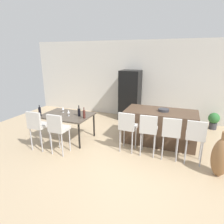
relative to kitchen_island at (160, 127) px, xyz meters
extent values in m
plane|color=tan|center=(-0.67, -0.85, -0.46)|extent=(10.00, 10.00, 0.00)
cube|color=beige|center=(-0.67, 2.09, 0.99)|extent=(10.00, 0.12, 2.90)
cube|color=#4C3828|center=(0.00, 0.00, 0.00)|extent=(1.91, 0.94, 0.92)
cube|color=beige|center=(-0.69, -0.79, 0.19)|extent=(0.41, 0.41, 0.08)
cube|color=beige|center=(-0.69, -0.96, 0.41)|extent=(0.40, 0.07, 0.36)
cylinder|color=#B2B2B7|center=(-0.84, -0.62, -0.16)|extent=(0.03, 0.03, 0.61)
cylinder|color=#B2B2B7|center=(-0.52, -0.63, -0.16)|extent=(0.03, 0.03, 0.61)
cylinder|color=#B2B2B7|center=(-0.85, -0.94, -0.16)|extent=(0.03, 0.03, 0.61)
cylinder|color=#B2B2B7|center=(-0.53, -0.95, -0.16)|extent=(0.03, 0.03, 0.61)
cube|color=beige|center=(-0.17, -0.79, 0.19)|extent=(0.43, 0.43, 0.08)
cube|color=beige|center=(-0.16, -0.96, 0.41)|extent=(0.40, 0.09, 0.36)
cylinder|color=#B2B2B7|center=(-0.34, -0.64, -0.16)|extent=(0.03, 0.03, 0.61)
cylinder|color=#B2B2B7|center=(-0.02, -0.62, -0.16)|extent=(0.03, 0.03, 0.61)
cylinder|color=#B2B2B7|center=(-0.32, -0.96, -0.16)|extent=(0.03, 0.03, 0.61)
cylinder|color=#B2B2B7|center=(0.00, -0.94, -0.16)|extent=(0.03, 0.03, 0.61)
cube|color=beige|center=(0.35, -0.79, 0.19)|extent=(0.43, 0.43, 0.08)
cube|color=beige|center=(0.36, -0.96, 0.41)|extent=(0.40, 0.09, 0.36)
cylinder|color=#B2B2B7|center=(0.18, -0.64, -0.16)|extent=(0.03, 0.03, 0.61)
cylinder|color=#B2B2B7|center=(0.50, -0.62, -0.16)|extent=(0.03, 0.03, 0.61)
cylinder|color=#B2B2B7|center=(0.20, -0.96, -0.16)|extent=(0.03, 0.03, 0.61)
cylinder|color=#B2B2B7|center=(0.52, -0.94, -0.16)|extent=(0.03, 0.03, 0.61)
cube|color=beige|center=(0.87, -0.79, 0.19)|extent=(0.40, 0.40, 0.08)
cube|color=beige|center=(0.87, -0.96, 0.41)|extent=(0.40, 0.06, 0.36)
cylinder|color=#B2B2B7|center=(0.71, -0.63, -0.16)|extent=(0.03, 0.03, 0.61)
cylinder|color=#B2B2B7|center=(1.03, -0.63, -0.16)|extent=(0.03, 0.03, 0.61)
cylinder|color=#B2B2B7|center=(0.71, -0.95, -0.16)|extent=(0.03, 0.03, 0.61)
cylinder|color=#B2B2B7|center=(1.03, -0.95, -0.16)|extent=(0.03, 0.03, 0.61)
cube|color=#4C4238|center=(-2.54, -0.74, 0.26)|extent=(1.39, 0.98, 0.04)
cylinder|color=black|center=(-3.17, -0.31, -0.11)|extent=(0.05, 0.05, 0.70)
cylinder|color=black|center=(-1.90, -0.31, -0.11)|extent=(0.05, 0.05, 0.70)
cylinder|color=black|center=(-3.17, -1.17, -0.11)|extent=(0.05, 0.05, 0.70)
cylinder|color=black|center=(-1.90, -1.17, -0.11)|extent=(0.05, 0.05, 0.70)
cube|color=beige|center=(-2.85, -1.53, 0.19)|extent=(0.41, 0.41, 0.08)
cube|color=beige|center=(-2.84, -1.70, 0.41)|extent=(0.40, 0.07, 0.36)
cylinder|color=#B2B2B7|center=(-3.01, -1.37, -0.16)|extent=(0.03, 0.03, 0.61)
cylinder|color=#B2B2B7|center=(-2.69, -1.36, -0.16)|extent=(0.03, 0.03, 0.61)
cylinder|color=#B2B2B7|center=(-3.00, -1.69, -0.16)|extent=(0.03, 0.03, 0.61)
cylinder|color=#B2B2B7|center=(-2.68, -1.68, -0.16)|extent=(0.03, 0.03, 0.61)
cube|color=beige|center=(-2.22, -1.53, 0.19)|extent=(0.40, 0.40, 0.08)
cube|color=beige|center=(-2.22, -1.70, 0.41)|extent=(0.40, 0.06, 0.36)
cylinder|color=#B2B2B7|center=(-2.38, -1.37, -0.16)|extent=(0.03, 0.03, 0.61)
cylinder|color=#B2B2B7|center=(-2.06, -1.37, -0.16)|extent=(0.03, 0.03, 0.61)
cylinder|color=#B2B2B7|center=(-2.38, -1.69, -0.16)|extent=(0.03, 0.03, 0.61)
cylinder|color=#B2B2B7|center=(-2.06, -1.69, -0.16)|extent=(0.03, 0.03, 0.61)
cylinder|color=#471E19|center=(-1.92, -0.83, 0.39)|extent=(0.07, 0.07, 0.21)
cylinder|color=#471E19|center=(-1.92, -0.83, 0.54)|extent=(0.02, 0.02, 0.09)
cylinder|color=black|center=(-3.15, -1.12, 0.41)|extent=(0.07, 0.07, 0.25)
cylinder|color=black|center=(-3.15, -1.12, 0.56)|extent=(0.03, 0.03, 0.06)
cylinder|color=black|center=(-2.14, -0.72, 0.39)|extent=(0.08, 0.08, 0.21)
cylinder|color=black|center=(-2.14, -0.72, 0.54)|extent=(0.03, 0.03, 0.09)
cylinder|color=silver|center=(-2.42, -0.82, 0.28)|extent=(0.06, 0.06, 0.00)
cylinder|color=silver|center=(-2.42, -0.82, 0.32)|extent=(0.01, 0.01, 0.08)
cone|color=silver|center=(-2.42, -0.82, 0.41)|extent=(0.07, 0.07, 0.09)
cylinder|color=silver|center=(-2.76, -0.59, 0.28)|extent=(0.06, 0.06, 0.00)
cylinder|color=silver|center=(-2.76, -0.59, 0.32)|extent=(0.01, 0.01, 0.08)
cone|color=silver|center=(-2.76, -0.59, 0.41)|extent=(0.07, 0.07, 0.09)
cube|color=black|center=(-1.35, 1.65, 0.46)|extent=(0.72, 0.68, 1.84)
cylinder|color=#333338|center=(0.07, -0.01, 0.50)|extent=(0.29, 0.29, 0.07)
ellipsoid|color=brown|center=(1.36, -1.16, -0.05)|extent=(0.36, 0.36, 0.82)
cylinder|color=#38383D|center=(1.54, 1.64, -0.35)|extent=(0.24, 0.24, 0.22)
sphere|color=#2D6B33|center=(1.54, 1.64, -0.08)|extent=(0.36, 0.36, 0.36)
camera|label=1|loc=(0.55, -5.11, 1.95)|focal=30.57mm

